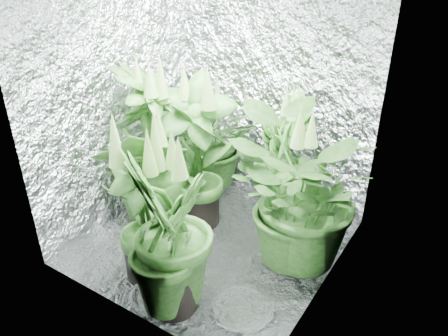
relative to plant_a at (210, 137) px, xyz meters
name	(u,v)px	position (x,y,z in m)	size (l,w,h in m)	color
ground	(214,241)	(0.46, -0.64, -0.45)	(1.60, 1.60, 0.00)	silver
walls	(212,106)	(0.46, -0.64, 0.55)	(1.62, 1.62, 2.00)	silver
plant_a	(210,137)	(0.00, 0.00, 0.00)	(0.96, 0.96, 0.95)	black
plant_b	(196,156)	(0.23, -0.50, 0.09)	(0.74, 0.74, 1.19)	black
plant_c	(282,158)	(0.66, -0.04, 0.00)	(0.62, 0.62, 0.98)	black
plant_d	(152,147)	(-0.08, -0.60, 0.12)	(0.87, 0.87, 1.23)	black
plant_e	(300,197)	(1.04, -0.55, 0.07)	(1.21, 1.21, 1.08)	black
plant_f	(146,207)	(0.31, -1.12, 0.05)	(0.73, 0.73, 1.10)	black
plant_g	(169,235)	(0.61, -1.27, 0.05)	(0.70, 0.70, 1.08)	black
circulation_fan	(323,212)	(1.05, -0.12, -0.29)	(0.20, 0.32, 0.38)	black
plant_label	(176,272)	(0.67, -1.30, -0.15)	(0.05, 0.01, 0.08)	white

